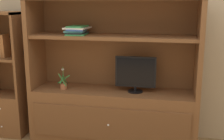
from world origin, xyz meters
name	(u,v)px	position (x,y,z in m)	size (l,w,h in m)	color
painted_rear_wall	(118,21)	(0.00, 0.75, 1.40)	(6.00, 0.10, 2.80)	tan
media_console	(113,100)	(0.00, 0.41, 0.51)	(1.90, 0.51, 1.67)	brown
tv_monitor	(136,73)	(0.26, 0.39, 0.85)	(0.45, 0.17, 0.41)	black
potted_plant	(64,85)	(-0.57, 0.34, 0.68)	(0.15, 0.11, 0.26)	#B26642
magazine_stack	(77,30)	(-0.41, 0.40, 1.31)	(0.26, 0.34, 0.10)	#338C4C
bookshelf_tall	(8,94)	(-1.33, 0.41, 0.50)	(0.47, 0.40, 1.51)	brown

